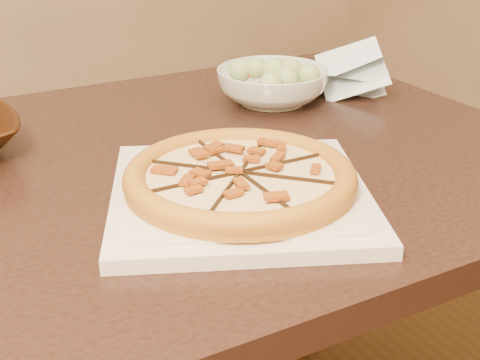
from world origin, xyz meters
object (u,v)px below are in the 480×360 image
at_px(salad_bowl, 272,86).
at_px(pizza, 240,177).
at_px(plate, 240,194).
at_px(dining_table, 118,240).

bearing_deg(salad_bowl, pizza, -127.04).
relative_size(pizza, salad_bowl, 1.45).
bearing_deg(pizza, plate, -13.87).
height_order(pizza, salad_bowl, salad_bowl).
bearing_deg(salad_bowl, dining_table, -156.81).
distance_m(plate, salad_bowl, 0.41).
xyz_separation_m(dining_table, plate, (0.11, -0.17, 0.12)).
xyz_separation_m(dining_table, pizza, (0.11, -0.17, 0.14)).
relative_size(dining_table, pizza, 4.53).
bearing_deg(dining_table, pizza, -57.99).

